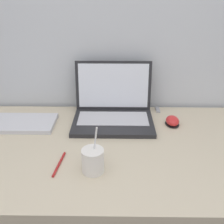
{
  "coord_description": "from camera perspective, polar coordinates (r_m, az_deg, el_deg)",
  "views": [
    {
      "loc": [
        0.01,
        -0.54,
        1.32
      ],
      "look_at": [
        -0.0,
        0.49,
        0.81
      ],
      "focal_mm": 42.0,
      "sensor_mm": 36.0,
      "label": 1
    }
  ],
  "objects": [
    {
      "name": "pen",
      "position": [
        1.01,
        -11.45,
        -11.04
      ],
      "size": [
        0.03,
        0.14,
        0.01
      ],
      "color": "#A51E1E",
      "rests_on": "desk"
    },
    {
      "name": "external_keyboard",
      "position": [
        1.33,
        -21.45,
        -2.24
      ],
      "size": [
        0.43,
        0.18,
        0.02
      ],
      "color": "silver",
      "rests_on": "desk"
    },
    {
      "name": "computer_mouse",
      "position": [
        1.27,
        13.01,
        -1.95
      ],
      "size": [
        0.07,
        0.09,
        0.04
      ],
      "color": "black",
      "rests_on": "desk"
    },
    {
      "name": "laptop",
      "position": [
        1.27,
        0.07,
        0.75
      ],
      "size": [
        0.38,
        0.3,
        0.26
      ],
      "color": "#232326",
      "rests_on": "desk"
    },
    {
      "name": "drink_cup",
      "position": [
        0.94,
        -4.18,
        -10.39
      ],
      "size": [
        0.08,
        0.08,
        0.18
      ],
      "color": "silver",
      "rests_on": "desk"
    },
    {
      "name": "desk",
      "position": [
        1.33,
        0.11,
        -20.1
      ],
      "size": [
        1.42,
        0.74,
        0.71
      ],
      "color": "beige",
      "rests_on": "ground_plane"
    },
    {
      "name": "usb_stick",
      "position": [
        1.4,
        9.9,
        0.49
      ],
      "size": [
        0.02,
        0.06,
        0.01
      ],
      "color": "#99999E",
      "rests_on": "desk"
    }
  ]
}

